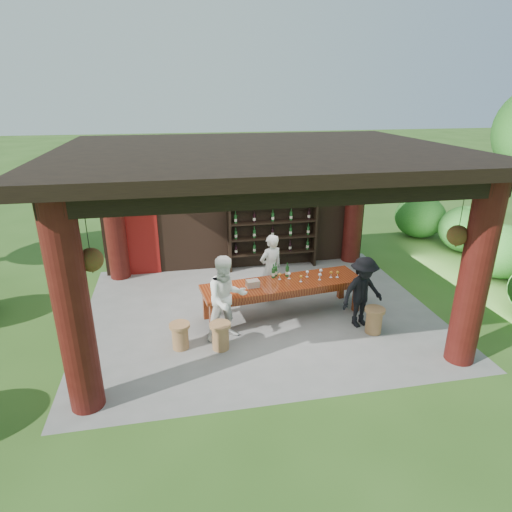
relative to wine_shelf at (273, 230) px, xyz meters
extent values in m
plane|color=#2D5119|center=(-0.85, -2.45, -1.05)|extent=(90.00, 90.00, 0.00)
cube|color=slate|center=(-0.85, -2.45, -1.10)|extent=(7.40, 5.90, 0.10)
cube|color=black|center=(-0.85, 0.30, 0.60)|extent=(7.00, 0.18, 3.30)
cube|color=maroon|center=(-3.45, 0.20, -0.05)|extent=(0.95, 0.06, 2.00)
cylinder|color=#380C0A|center=(-4.00, -4.85, 0.60)|extent=(0.50, 0.50, 3.30)
cylinder|color=#380C0A|center=(2.30, -4.85, 0.60)|extent=(0.50, 0.50, 3.30)
cylinder|color=#380C0A|center=(-4.00, 0.10, 0.60)|extent=(0.50, 0.50, 3.30)
cylinder|color=#380C0A|center=(2.30, 0.10, 0.60)|extent=(0.50, 0.50, 3.30)
cube|color=black|center=(-0.85, -4.85, 2.10)|extent=(6.70, 0.35, 0.35)
cube|color=black|center=(-4.00, -2.45, 2.10)|extent=(0.30, 5.20, 0.30)
cube|color=black|center=(2.30, -2.45, 2.10)|extent=(0.30, 5.20, 0.30)
cube|color=black|center=(-0.85, -2.45, 2.35)|extent=(7.50, 6.00, 0.20)
cylinder|color=black|center=(-3.70, -4.65, 1.57)|extent=(0.01, 0.01, 0.75)
cone|color=black|center=(-3.70, -4.65, 1.12)|extent=(0.32, 0.32, 0.18)
sphere|color=#1E5919|center=(-3.70, -4.65, 1.23)|extent=(0.34, 0.34, 0.34)
cylinder|color=black|center=(2.00, -4.65, 1.57)|extent=(0.01, 0.01, 0.75)
cone|color=black|center=(2.00, -4.65, 1.12)|extent=(0.32, 0.32, 0.18)
sphere|color=#1E5919|center=(2.00, -4.65, 1.23)|extent=(0.34, 0.34, 0.34)
cube|color=#5A1C0C|center=(-0.39, -2.65, -0.34)|extent=(3.48, 1.28, 0.08)
cube|color=#5A1C0C|center=(-0.39, -2.65, -0.44)|extent=(3.27, 1.11, 0.12)
cube|color=#5A1C0C|center=(-1.92, -3.18, -0.72)|extent=(0.13, 0.13, 0.67)
cube|color=#5A1C0C|center=(1.22, -2.79, -0.72)|extent=(0.13, 0.13, 0.67)
cube|color=#5A1C0C|center=(-2.00, -2.51, -0.72)|extent=(0.13, 0.13, 0.67)
cube|color=#5A1C0C|center=(1.14, -2.12, -0.72)|extent=(0.13, 0.13, 0.67)
cylinder|color=olive|center=(-1.84, -3.70, -0.82)|extent=(0.31, 0.31, 0.46)
cylinder|color=olive|center=(-1.84, -3.70, -0.56)|extent=(0.40, 0.40, 0.06)
cylinder|color=olive|center=(1.20, -3.71, -0.82)|extent=(0.32, 0.32, 0.46)
cylinder|color=olive|center=(1.20, -3.71, -0.56)|extent=(0.40, 0.40, 0.06)
cylinder|color=olive|center=(-2.57, -3.54, -0.83)|extent=(0.30, 0.30, 0.44)
cylinder|color=olive|center=(-2.57, -3.54, -0.58)|extent=(0.38, 0.38, 0.06)
imported|color=silver|center=(-0.49, -1.94, -0.26)|extent=(0.68, 0.57, 1.58)
imported|color=white|center=(-1.66, -3.34, -0.21)|extent=(0.94, 0.80, 1.68)
imported|color=black|center=(1.06, -3.38, -0.31)|extent=(1.06, 0.77, 1.48)
cube|color=#BF6672|center=(-1.05, -2.74, -0.23)|extent=(0.28, 0.21, 0.14)
ellipsoid|color=#194C14|center=(5.59, -1.72, -0.47)|extent=(1.60, 1.60, 1.36)
ellipsoid|color=#194C14|center=(5.32, 1.66, -0.47)|extent=(1.60, 1.60, 1.36)
ellipsoid|color=#194C14|center=(5.94, 0.14, -0.47)|extent=(1.60, 1.60, 1.36)
camera|label=1|loc=(-2.50, -10.53, 3.41)|focal=30.00mm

